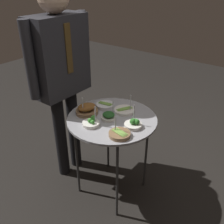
% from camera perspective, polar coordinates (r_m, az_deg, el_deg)
% --- Properties ---
extents(ground_plane, '(8.00, 8.00, 0.00)m').
position_cam_1_polar(ground_plane, '(2.36, 0.00, -16.88)').
color(ground_plane, black).
extents(serving_cart, '(0.69, 0.69, 0.74)m').
position_cam_1_polar(serving_cart, '(1.93, 0.00, -2.66)').
color(serving_cart, '#939399').
rests_on(serving_cart, ground_plane).
extents(bowl_asparagus_mid_right, '(0.16, 0.16, 0.15)m').
position_cam_1_polar(bowl_asparagus_mid_right, '(1.98, 2.91, 0.43)').
color(bowl_asparagus_mid_right, silver).
rests_on(bowl_asparagus_mid_right, serving_cart).
extents(bowl_broccoli_center, '(0.13, 0.13, 0.15)m').
position_cam_1_polar(bowl_broccoli_center, '(1.81, -4.77, -2.44)').
color(bowl_broccoli_center, silver).
rests_on(bowl_broccoli_center, serving_cart).
extents(bowl_broccoli_front_center, '(0.13, 0.13, 0.16)m').
position_cam_1_polar(bowl_broccoli_front_center, '(1.79, 4.94, -2.75)').
color(bowl_broccoli_front_center, silver).
rests_on(bowl_broccoli_front_center, serving_cart).
extents(bowl_asparagus_mid_left, '(0.15, 0.15, 0.04)m').
position_cam_1_polar(bowl_asparagus_mid_left, '(2.05, -1.56, 1.53)').
color(bowl_asparagus_mid_left, silver).
rests_on(bowl_asparagus_mid_left, serving_cart).
extents(bowl_roast_front_left, '(0.18, 0.18, 0.16)m').
position_cam_1_polar(bowl_roast_front_left, '(1.96, -5.77, 0.60)').
color(bowl_roast_front_left, brown).
rests_on(bowl_roast_front_left, serving_cart).
extents(bowl_spinach_back_left, '(0.11, 0.11, 0.15)m').
position_cam_1_polar(bowl_spinach_back_left, '(1.87, -0.75, -0.91)').
color(bowl_spinach_back_left, silver).
rests_on(bowl_spinach_back_left, serving_cart).
extents(bowl_asparagus_near_rim, '(0.15, 0.15, 0.17)m').
position_cam_1_polar(bowl_asparagus_near_rim, '(1.69, 1.74, -5.04)').
color(bowl_asparagus_near_rim, brown).
rests_on(bowl_asparagus_near_rim, serving_cart).
extents(waiter_figure, '(0.61, 0.23, 1.67)m').
position_cam_1_polar(waiter_figure, '(2.06, -11.75, 10.29)').
color(waiter_figure, black).
rests_on(waiter_figure, ground_plane).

